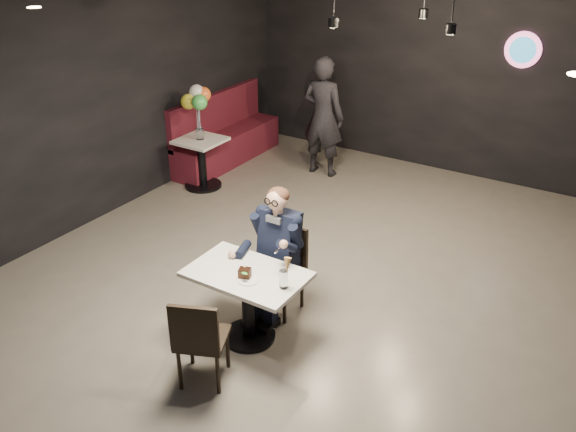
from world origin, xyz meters
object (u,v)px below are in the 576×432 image
Objects in this scene: main_table at (248,306)px; seated_man at (279,250)px; chair_far at (279,272)px; sundae_glass at (284,279)px; balloon_vase at (200,134)px; booth_bench at (226,129)px; passerby at (323,117)px; chair_near at (202,336)px; side_table at (202,162)px.

seated_man reaches higher than main_table.
chair_far is at bearing 90.00° from seated_man.
sundae_glass reaches higher than balloon_vase.
booth_bench is at bearing 134.59° from seated_man.
balloon_vase is 1.89m from passerby.
chair_near is 5.63× the size of balloon_vase.
passerby is at bearing 48.49° from side_table.
seated_man reaches higher than booth_bench.
seated_man is 3.72m from passerby.
seated_man reaches higher than chair_far.
booth_bench is at bearing 134.59° from chair_far.
main_table is 0.63m from sundae_glass.
main_table is at bearing -50.17° from booth_bench.
booth_bench is (-2.98, 3.02, -0.16)m from seated_man.
balloon_vase is at bearing 0.00° from side_table.
chair_far is 4.24m from booth_bench.
main_table is 0.65m from seated_man.
passerby reaches higher than booth_bench.
seated_man reaches higher than balloon_vase.
side_table reaches higher than main_table.
chair_far reaches higher than balloon_vase.
side_table is at bearing 136.17° from main_table.
balloon_vase is at bearing 136.17° from main_table.
seated_man is 3.37m from side_table.
booth_bench is at bearing 106.70° from side_table.
main_table is 1.20× the size of chair_near.
sundae_glass is 0.08× the size of booth_bench.
chair_near is 5.24× the size of sundae_glass.
chair_far is at bearing -37.04° from side_table.
chair_near is at bearing -90.00° from seated_man.
passerby is at bearing 114.76° from sundae_glass.
chair_near reaches higher than main_table.
seated_man is at bearing 66.61° from chair_near.
sundae_glass is 4.07m from side_table.
main_table is 0.76× the size of seated_man.
seated_man is 0.78× the size of passerby.
passerby is at bearing 83.65° from chair_near.
chair_near reaches higher than side_table.
chair_far reaches higher than side_table.
main_table is 0.60× the size of passerby.
booth_bench reaches higher than side_table.
chair_near is 1.16× the size of side_table.
side_table is at bearing 140.04° from sundae_glass.
chair_far is 0.26m from seated_man.
sundae_glass is (0.42, 0.65, 0.38)m from chair_near.
booth_bench is 13.65× the size of balloon_vase.
main_table is 0.49× the size of booth_bench.
side_table is (-2.68, 2.57, 0.02)m from main_table.
side_table is at bearing 106.14° from chair_near.
side_table is at bearing -73.30° from booth_bench.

